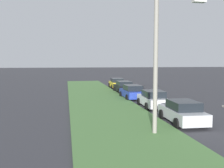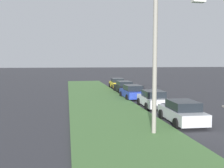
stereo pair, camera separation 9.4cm
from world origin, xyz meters
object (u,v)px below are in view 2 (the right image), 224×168
at_px(parked_car_white, 153,99).
at_px(parked_car_blue, 132,92).
at_px(parked_car_yellow, 117,83).
at_px(parked_car_silver, 182,112).
at_px(parked_car_black, 124,87).
at_px(streetlight, 161,54).

distance_m(parked_car_white, parked_car_blue, 5.27).
height_order(parked_car_blue, parked_car_yellow, same).
xyz_separation_m(parked_car_silver, parked_car_black, (16.31, 0.21, 0.00)).
xyz_separation_m(parked_car_blue, parked_car_black, (5.28, -0.26, 0.00)).
height_order(parked_car_silver, parked_car_yellow, same).
bearing_deg(parked_car_blue, streetlight, 170.56).
bearing_deg(parked_car_white, parked_car_yellow, 2.52).
bearing_deg(parked_car_silver, parked_car_black, 2.63).
distance_m(parked_car_white, streetlight, 9.15).
distance_m(parked_car_blue, parked_car_yellow, 10.89).
relative_size(parked_car_yellow, streetlight, 0.58).
height_order(parked_car_white, parked_car_yellow, same).
relative_size(parked_car_white, parked_car_blue, 1.01).
bearing_deg(parked_car_silver, streetlight, 136.27).
xyz_separation_m(parked_car_white, parked_car_blue, (5.25, 0.49, 0.00)).
relative_size(parked_car_black, streetlight, 0.58).
bearing_deg(streetlight, parked_car_yellow, -5.47).
bearing_deg(streetlight, parked_car_black, -6.47).
bearing_deg(parked_car_black, streetlight, 171.87).
distance_m(parked_car_black, streetlight, 19.06).
height_order(parked_car_blue, streetlight, streetlight).
bearing_deg(parked_car_black, parked_car_blue, 175.56).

